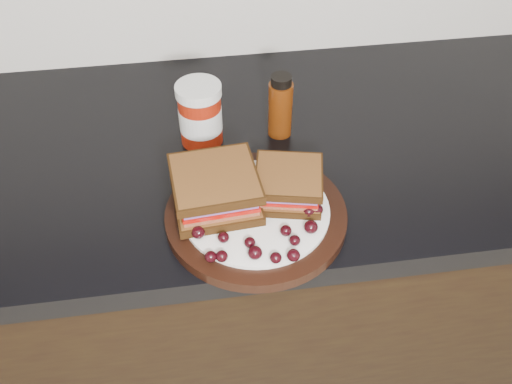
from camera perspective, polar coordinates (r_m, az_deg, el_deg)
base_cabinets at (r=1.37m, az=-4.33°, el=-10.82°), size 3.96×0.58×0.86m
countertop at (r=1.03m, az=-5.65°, el=3.63°), size 3.98×0.60×0.04m
plate at (r=0.88m, az=-0.00°, el=-2.38°), size 0.28×0.28×0.02m
sandwich_left at (r=0.86m, az=-4.08°, el=0.30°), size 0.14×0.14×0.06m
sandwich_right at (r=0.88m, az=3.26°, el=0.78°), size 0.12×0.12×0.05m
grape_0 at (r=0.83m, az=-5.81°, el=-4.04°), size 0.02×0.02×0.02m
grape_1 at (r=0.82m, az=-3.28°, el=-4.55°), size 0.02×0.02×0.02m
grape_2 at (r=0.80m, az=-4.55°, el=-6.46°), size 0.02×0.02×0.02m
grape_3 at (r=0.80m, az=-3.44°, el=-6.43°), size 0.02×0.02×0.02m
grape_4 at (r=0.80m, az=-0.09°, el=-6.10°), size 0.02×0.02×0.02m
grape_5 at (r=0.81m, az=-0.63°, el=-5.07°), size 0.02×0.02×0.02m
grape_6 at (r=0.80m, az=1.99°, el=-6.59°), size 0.02×0.02×0.02m
grape_7 at (r=0.80m, az=3.77°, el=-6.33°), size 0.02×0.02×0.02m
grape_8 at (r=0.82m, az=3.90°, el=-4.86°), size 0.02×0.02×0.02m
grape_9 at (r=0.83m, az=3.00°, el=-3.88°), size 0.02×0.02×0.02m
grape_10 at (r=0.84m, az=5.51°, el=-3.50°), size 0.02×0.02×0.02m
grape_11 at (r=0.86m, az=5.31°, el=-1.94°), size 0.02×0.02×0.02m
grape_12 at (r=0.86m, az=6.09°, el=-1.77°), size 0.02×0.02×0.02m
grape_13 at (r=0.89m, az=5.55°, el=0.08°), size 0.02×0.02×0.02m
grape_14 at (r=0.90m, az=4.18°, el=0.47°), size 0.01×0.01×0.01m
grape_15 at (r=0.88m, az=2.72°, el=-0.06°), size 0.02×0.02×0.02m
grape_16 at (r=0.91m, az=-3.14°, el=1.13°), size 0.02×0.02×0.01m
grape_17 at (r=0.89m, az=-3.43°, el=0.61°), size 0.02×0.02×0.02m
grape_18 at (r=0.88m, az=-4.91°, el=-0.72°), size 0.02×0.02×0.02m
grape_19 at (r=0.88m, az=-5.16°, el=-0.66°), size 0.02×0.02×0.02m
grape_20 at (r=0.85m, az=-4.39°, el=-2.40°), size 0.02×0.02×0.02m
grape_21 at (r=0.84m, az=-4.41°, el=-2.98°), size 0.02×0.02×0.01m
grape_22 at (r=0.88m, az=-3.53°, el=-0.13°), size 0.02×0.02×0.02m
grape_23 at (r=0.89m, az=-5.41°, el=-0.04°), size 0.02×0.02×0.02m
grape_24 at (r=0.86m, az=-5.05°, el=-1.98°), size 0.02×0.02×0.02m
condiment_jar at (r=1.00m, az=-5.60°, el=7.76°), size 0.08×0.08×0.12m
oil_bottle at (r=1.01m, az=2.46°, el=8.62°), size 0.05×0.05×0.12m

